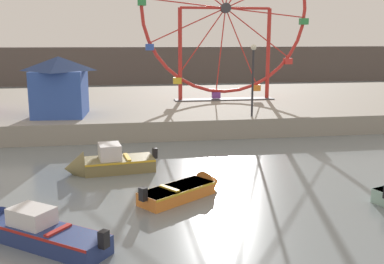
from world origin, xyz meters
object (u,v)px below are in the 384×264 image
(motorboat_navy_blue, at_px, (28,229))
(carnival_booth_blue_tent, at_px, (60,85))
(motorboat_olive_wood, at_px, (104,163))
(motorboat_orange_hull, at_px, (188,189))
(ferris_wheel_red_frame, at_px, (225,11))
(promenade_lamp_near, at_px, (253,70))

(motorboat_navy_blue, relative_size, carnival_booth_blue_tent, 1.25)
(motorboat_olive_wood, relative_size, carnival_booth_blue_tent, 1.11)
(motorboat_olive_wood, xyz_separation_m, motorboat_orange_hull, (3.02, -3.49, -0.12))
(motorboat_orange_hull, relative_size, ferris_wheel_red_frame, 0.28)
(motorboat_navy_blue, distance_m, carnival_booth_blue_tent, 14.79)
(motorboat_olive_wood, bearing_deg, promenade_lamp_near, -150.73)
(promenade_lamp_near, bearing_deg, motorboat_orange_hull, -118.35)
(motorboat_navy_blue, bearing_deg, promenade_lamp_near, -91.28)
(ferris_wheel_red_frame, distance_m, promenade_lamp_near, 8.07)
(ferris_wheel_red_frame, relative_size, carnival_booth_blue_tent, 3.48)
(motorboat_orange_hull, distance_m, ferris_wheel_red_frame, 19.02)
(motorboat_olive_wood, relative_size, motorboat_orange_hull, 1.14)
(motorboat_olive_wood, relative_size, promenade_lamp_near, 0.98)
(motorboat_olive_wood, height_order, ferris_wheel_red_frame, ferris_wheel_red_frame)
(motorboat_navy_blue, xyz_separation_m, promenade_lamp_near, (10.16, 12.54, 3.40))
(motorboat_navy_blue, distance_m, promenade_lamp_near, 16.49)
(motorboat_navy_blue, bearing_deg, motorboat_olive_wood, -69.18)
(motorboat_olive_wood, xyz_separation_m, promenade_lamp_near, (8.21, 6.13, 3.37))
(promenade_lamp_near, bearing_deg, carnival_booth_blue_tent, 169.46)
(motorboat_orange_hull, xyz_separation_m, ferris_wheel_red_frame, (5.26, 16.84, 7.09))
(motorboat_orange_hull, bearing_deg, ferris_wheel_red_frame, 37.07)
(motorboat_navy_blue, bearing_deg, ferris_wheel_red_frame, -79.65)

